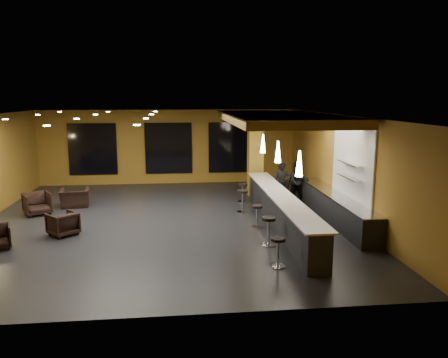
{
  "coord_description": "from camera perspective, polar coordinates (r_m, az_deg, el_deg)",
  "views": [
    {
      "loc": [
        0.41,
        -14.25,
        4.13
      ],
      "look_at": [
        2.0,
        0.5,
        1.3
      ],
      "focal_mm": 35.0,
      "sensor_mm": 36.0,
      "label": 1
    }
  ],
  "objects": [
    {
      "name": "armchair_b",
      "position": [
        14.03,
        -20.31,
        -5.49
      ],
      "size": [
        1.08,
        1.08,
        0.71
      ],
      "primitive_type": "imported",
      "rotation": [
        0.0,
        0.0,
        3.87
      ],
      "color": "black",
      "rests_on": "floor"
    },
    {
      "name": "bar_stool_3",
      "position": [
        15.66,
        2.46,
        -2.53
      ],
      "size": [
        0.41,
        0.41,
        0.82
      ],
      "rotation": [
        0.0,
        0.0,
        -0.38
      ],
      "color": "silver",
      "rests_on": "floor"
    },
    {
      "name": "pendant_1",
      "position": [
        14.24,
        7.06,
        3.54
      ],
      "size": [
        0.2,
        0.2,
        0.7
      ],
      "primitive_type": "cone",
      "color": "white",
      "rests_on": "wood_soffit"
    },
    {
      "name": "staff_b",
      "position": [
        17.26,
        9.7,
        -0.36
      ],
      "size": [
        0.83,
        0.66,
        1.67
      ],
      "primitive_type": "imported",
      "rotation": [
        0.0,
        0.0,
        -0.03
      ],
      "color": "black",
      "rests_on": "floor"
    },
    {
      "name": "wall_back",
      "position": [
        20.94,
        -7.25,
        4.18
      ],
      "size": [
        12.0,
        0.1,
        3.5
      ],
      "primitive_type": "cube",
      "color": "olive",
      "rests_on": "floor"
    },
    {
      "name": "ceiling",
      "position": [
        14.27,
        -7.88,
        8.37
      ],
      "size": [
        12.0,
        13.0,
        0.1
      ],
      "primitive_type": "cube",
      "color": "black"
    },
    {
      "name": "column",
      "position": [
        18.29,
        4.11,
        3.3
      ],
      "size": [
        0.6,
        0.6,
        3.5
      ],
      "primitive_type": "cube",
      "color": "olive",
      "rests_on": "floor"
    },
    {
      "name": "bar_stool_4",
      "position": [
        17.21,
        2.47,
        -1.47
      ],
      "size": [
        0.37,
        0.37,
        0.74
      ],
      "rotation": [
        0.0,
        0.0,
        -0.17
      ],
      "color": "silver",
      "rests_on": "floor"
    },
    {
      "name": "prep_counter",
      "position": [
        15.17,
        14.29,
        -3.66
      ],
      "size": [
        0.7,
        6.0,
        0.86
      ],
      "primitive_type": "cube",
      "color": "black",
      "rests_on": "floor"
    },
    {
      "name": "pendant_2",
      "position": [
        16.66,
        5.11,
        4.62
      ],
      "size": [
        0.2,
        0.2,
        0.7
      ],
      "primitive_type": "cone",
      "color": "white",
      "rests_on": "wood_soffit"
    },
    {
      "name": "bar_top",
      "position": [
        13.99,
        7.4,
        -2.12
      ],
      "size": [
        0.78,
        8.1,
        0.05
      ],
      "primitive_type": "cube",
      "color": "beige",
      "rests_on": "bar_counter"
    },
    {
      "name": "window_right",
      "position": [
        20.99,
        0.98,
        4.15
      ],
      "size": [
        2.2,
        0.06,
        2.4
      ],
      "primitive_type": "cube",
      "color": "black",
      "rests_on": "wall_back"
    },
    {
      "name": "bar_stool_2",
      "position": [
        13.91,
        4.33,
        -4.5
      ],
      "size": [
        0.37,
        0.37,
        0.73
      ],
      "rotation": [
        0.0,
        0.0,
        -0.14
      ],
      "color": "silver",
      "rests_on": "floor"
    },
    {
      "name": "staff_c",
      "position": [
        17.55,
        9.48,
        -0.34
      ],
      "size": [
        0.81,
        0.57,
        1.57
      ],
      "primitive_type": "imported",
      "rotation": [
        0.0,
        0.0,
        -0.1
      ],
      "color": "black",
      "rests_on": "floor"
    },
    {
      "name": "bar_stool_0",
      "position": [
        10.84,
        7.05,
        -8.98
      ],
      "size": [
        0.38,
        0.38,
        0.74
      ],
      "rotation": [
        0.0,
        0.0,
        0.04
      ],
      "color": "silver",
      "rests_on": "floor"
    },
    {
      "name": "wood_soffit",
      "position": [
        15.68,
        7.16,
        7.9
      ],
      "size": [
        3.6,
        8.0,
        0.28
      ],
      "primitive_type": "cube",
      "color": "olive",
      "rests_on": "ceiling"
    },
    {
      "name": "window_left",
      "position": [
        21.19,
        -16.77,
        3.75
      ],
      "size": [
        2.2,
        0.06,
        2.4
      ],
      "primitive_type": "cube",
      "color": "black",
      "rests_on": "wall_back"
    },
    {
      "name": "bar_stool_1",
      "position": [
        12.29,
        5.84,
        -6.31
      ],
      "size": [
        0.42,
        0.42,
        0.82
      ],
      "rotation": [
        0.0,
        0.0,
        -0.19
      ],
      "color": "silver",
      "rests_on": "floor"
    },
    {
      "name": "floor",
      "position": [
        14.85,
        -7.52,
        -5.64
      ],
      "size": [
        12.0,
        13.0,
        0.1
      ],
      "primitive_type": "cube",
      "color": "black",
      "rests_on": "ground"
    },
    {
      "name": "wall_right",
      "position": [
        15.51,
        15.26,
        1.59
      ],
      "size": [
        0.1,
        13.0,
        3.5
      ],
      "primitive_type": "cube",
      "color": "olive",
      "rests_on": "floor"
    },
    {
      "name": "wall_shelf_upper",
      "position": [
        14.28,
        16.2,
        1.99
      ],
      "size": [
        0.3,
        1.5,
        0.03
      ],
      "primitive_type": "cube",
      "color": "silver",
      "rests_on": "wall_right"
    },
    {
      "name": "staff_a",
      "position": [
        16.62,
        7.56,
        -0.66
      ],
      "size": [
        0.69,
        0.53,
        1.71
      ],
      "primitive_type": "imported",
      "rotation": [
        0.0,
        0.0,
        -0.21
      ],
      "color": "black",
      "rests_on": "floor"
    },
    {
      "name": "window_center",
      "position": [
        20.83,
        -7.25,
        4.01
      ],
      "size": [
        2.2,
        0.06,
        2.4
      ],
      "primitive_type": "cube",
      "color": "black",
      "rests_on": "wall_back"
    },
    {
      "name": "bar_counter",
      "position": [
        14.11,
        7.35,
        -4.19
      ],
      "size": [
        0.6,
        8.0,
        1.0
      ],
      "primitive_type": "cube",
      "color": "black",
      "rests_on": "floor"
    },
    {
      "name": "tile_backsplash",
      "position": [
        14.52,
        16.4,
        1.93
      ],
      "size": [
        0.06,
        3.2,
        2.4
      ],
      "primitive_type": "cube",
      "color": "white",
      "rests_on": "wall_right"
    },
    {
      "name": "armchair_d",
      "position": [
        17.44,
        -18.92,
        -2.35
      ],
      "size": [
        1.19,
        1.08,
        0.68
      ],
      "primitive_type": "imported",
      "rotation": [
        0.0,
        0.0,
        3.31
      ],
      "color": "black",
      "rests_on": "floor"
    },
    {
      "name": "wall_front",
      "position": [
        8.07,
        -8.86,
        -6.47
      ],
      "size": [
        12.0,
        0.1,
        3.5
      ],
      "primitive_type": "cube",
      "color": "olive",
      "rests_on": "floor"
    },
    {
      "name": "pendant_0",
      "position": [
        11.84,
        9.81,
        2.0
      ],
      "size": [
        0.2,
        0.2,
        0.7
      ],
      "primitive_type": "cone",
      "color": "white",
      "rests_on": "wood_soffit"
    },
    {
      "name": "armchair_c",
      "position": [
        16.74,
        -23.21,
        -2.98
      ],
      "size": [
        1.17,
        1.18,
        0.79
      ],
      "primitive_type": "imported",
      "rotation": [
        0.0,
        0.0,
        0.52
      ],
      "color": "black",
      "rests_on": "floor"
    },
    {
      "name": "wall_shelf_lower",
      "position": [
        14.35,
        16.1,
        0.22
      ],
      "size": [
        0.3,
        1.5,
        0.03
      ],
      "primitive_type": "cube",
      "color": "silver",
      "rests_on": "wall_right"
    },
    {
      "name": "prep_top",
      "position": [
        15.06,
        14.37,
        -1.98
      ],
      "size": [
        0.72,
        6.0,
        0.03
      ],
      "primitive_type": "cube",
      "color": "silver",
      "rests_on": "prep_counter"
    }
  ]
}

